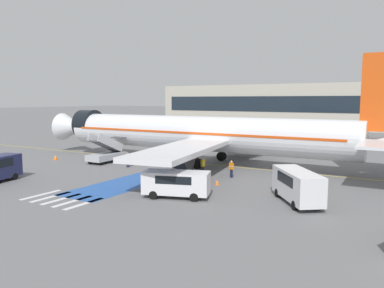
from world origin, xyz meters
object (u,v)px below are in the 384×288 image
at_px(ground_crew_1, 231,168).
at_px(traffic_cone_1, 303,179).
at_px(ground_crew_2, 192,162).
at_px(traffic_cone_0, 217,182).
at_px(ground_crew_3, 203,165).
at_px(service_van_3, 176,182).
at_px(boarding_stairs_forward, 107,154).
at_px(airliner, 202,134).
at_px(fuel_tanker, 318,137).
at_px(traffic_cone_2, 56,157).
at_px(ground_crew_0, 128,159).
at_px(service_van_0, 297,184).

distance_m(ground_crew_1, traffic_cone_1, 6.61).
xyz_separation_m(ground_crew_2, traffic_cone_0, (4.79, -3.68, -0.85)).
relative_size(ground_crew_2, ground_crew_3, 1.05).
bearing_deg(service_van_3, boarding_stairs_forward, 41.00).
height_order(service_van_3, ground_crew_2, service_van_3).
bearing_deg(airliner, ground_crew_3, -151.71).
distance_m(airliner, service_van_3, 15.33).
height_order(fuel_tanker, ground_crew_2, fuel_tanker).
bearing_deg(service_van_3, traffic_cone_1, -53.60).
bearing_deg(traffic_cone_0, ground_crew_3, 136.39).
distance_m(ground_crew_1, traffic_cone_0, 3.48).
relative_size(boarding_stairs_forward, ground_crew_3, 2.99).
relative_size(fuel_tanker, traffic_cone_1, 14.85).
relative_size(service_van_3, traffic_cone_2, 8.37).
distance_m(service_van_3, ground_crew_0, 14.05).
relative_size(ground_crew_0, ground_crew_2, 0.89).
bearing_deg(ground_crew_0, traffic_cone_2, 145.19).
bearing_deg(ground_crew_1, ground_crew_0, 18.33).
xyz_separation_m(ground_crew_2, ground_crew_3, (1.66, -0.70, -0.06)).
xyz_separation_m(ground_crew_1, traffic_cone_1, (6.44, 1.36, -0.61)).
relative_size(fuel_tanker, ground_crew_0, 5.77).
xyz_separation_m(ground_crew_0, traffic_cone_2, (-11.04, -0.77, -0.62)).
relative_size(airliner, traffic_cone_2, 71.95).
height_order(service_van_0, traffic_cone_0, service_van_0).
bearing_deg(traffic_cone_0, service_van_0, -15.47).
distance_m(boarding_stairs_forward, traffic_cone_1, 22.94).
bearing_deg(traffic_cone_1, airliner, 163.02).
distance_m(ground_crew_0, ground_crew_3, 9.20).
distance_m(airliner, ground_crew_0, 8.90).
height_order(boarding_stairs_forward, fuel_tanker, boarding_stairs_forward).
xyz_separation_m(boarding_stairs_forward, traffic_cone_0, (16.70, -3.70, -0.72)).
relative_size(ground_crew_0, ground_crew_1, 1.01).
distance_m(fuel_tanker, traffic_cone_1, 25.28).
relative_size(traffic_cone_1, traffic_cone_2, 1.00).
height_order(airliner, ground_crew_1, airliner).
relative_size(fuel_tanker, ground_crew_1, 5.82).
relative_size(service_van_0, ground_crew_2, 2.97).
bearing_deg(ground_crew_3, service_van_3, 20.57).
bearing_deg(airliner, ground_crew_0, 134.26).
xyz_separation_m(fuel_tanker, service_van_3, (-2.33, -34.96, -0.59)).
xyz_separation_m(service_van_0, ground_crew_3, (-10.71, 5.08, -0.37)).
xyz_separation_m(boarding_stairs_forward, fuel_tanker, (18.39, 25.89, 0.85)).
relative_size(ground_crew_0, traffic_cone_0, 3.60).
xyz_separation_m(ground_crew_0, ground_crew_3, (9.18, 0.54, 0.08)).
height_order(ground_crew_2, traffic_cone_1, ground_crew_2).
height_order(fuel_tanker, service_van_3, fuel_tanker).
bearing_deg(traffic_cone_1, ground_crew_2, -174.42).
bearing_deg(traffic_cone_2, traffic_cone_1, 5.94).
xyz_separation_m(fuel_tanker, traffic_cone_0, (-1.69, -29.59, -1.56)).
xyz_separation_m(airliner, traffic_cone_2, (-16.90, -6.94, -3.20)).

